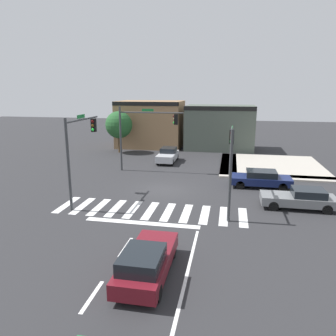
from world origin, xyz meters
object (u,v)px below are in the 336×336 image
at_px(traffic_signal_northwest, 144,127).
at_px(car_navy, 261,179).
at_px(car_silver, 168,155).
at_px(traffic_signal_southeast, 231,153).
at_px(traffic_signal_southwest, 80,142).
at_px(car_gray, 300,198).
at_px(car_maroon, 147,261).
at_px(roadside_tree, 119,125).

xyz_separation_m(traffic_signal_northwest, car_navy, (10.39, -3.21, -3.47)).
bearing_deg(car_silver, traffic_signal_southeast, 26.49).
bearing_deg(car_silver, traffic_signal_southwest, -14.24).
bearing_deg(traffic_signal_southeast, traffic_signal_northwest, 42.23).
relative_size(car_silver, car_gray, 0.90).
height_order(traffic_signal_northwest, car_silver, traffic_signal_northwest).
bearing_deg(car_gray, car_silver, -47.07).
distance_m(traffic_signal_southwest, car_silver, 14.16).
bearing_deg(traffic_signal_southwest, car_maroon, -141.11).
distance_m(car_maroon, roadside_tree, 27.95).
height_order(traffic_signal_southeast, roadside_tree, traffic_signal_southeast).
bearing_deg(roadside_tree, car_navy, -36.73).
bearing_deg(traffic_signal_northwest, roadside_tree, 122.39).
xyz_separation_m(car_silver, roadside_tree, (-6.88, 4.26, 2.62)).
xyz_separation_m(traffic_signal_northwest, roadside_tree, (-5.47, 8.62, -0.80)).
height_order(car_silver, car_gray, car_silver).
distance_m(traffic_signal_northwest, traffic_signal_southwest, 9.17).
relative_size(traffic_signal_northwest, car_silver, 1.43).
height_order(traffic_signal_southeast, traffic_signal_southwest, traffic_signal_southwest).
bearing_deg(car_maroon, traffic_signal_southwest, 38.89).
xyz_separation_m(traffic_signal_southwest, car_maroon, (6.70, -8.30, -3.40)).
xyz_separation_m(traffic_signal_northwest, car_gray, (12.52, -7.57, -3.50)).
relative_size(traffic_signal_southwest, roadside_tree, 1.18).
height_order(traffic_signal_southeast, traffic_signal_northwest, traffic_signal_northwest).
relative_size(traffic_signal_northwest, roadside_tree, 1.20).
bearing_deg(traffic_signal_northwest, car_silver, 72.07).
distance_m(car_silver, car_gray, 16.30).
height_order(traffic_signal_southwest, car_silver, traffic_signal_southwest).
height_order(traffic_signal_northwest, car_maroon, traffic_signal_northwest).
relative_size(traffic_signal_northwest, car_maroon, 1.28).
relative_size(traffic_signal_southwest, car_navy, 1.28).
bearing_deg(traffic_signal_southeast, traffic_signal_southwest, 91.11).
bearing_deg(traffic_signal_southwest, traffic_signal_southeast, -88.89).
relative_size(car_gray, car_maroon, 1.00).
bearing_deg(car_silver, car_maroon, 8.72).
distance_m(traffic_signal_northwest, car_gray, 15.04).
height_order(traffic_signal_southwest, car_gray, traffic_signal_southwest).
bearing_deg(roadside_tree, car_maroon, -68.50).
xyz_separation_m(traffic_signal_southeast, car_maroon, (-3.23, -8.49, -3.03)).
relative_size(traffic_signal_southeast, car_maroon, 1.15).
height_order(car_navy, car_silver, car_silver).
xyz_separation_m(car_silver, car_gray, (11.10, -11.94, -0.08)).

